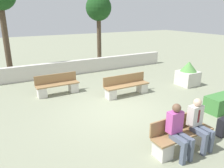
{
  "coord_description": "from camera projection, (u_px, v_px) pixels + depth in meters",
  "views": [
    {
      "loc": [
        -3.7,
        -6.23,
        3.42
      ],
      "look_at": [
        0.1,
        0.5,
        0.9
      ],
      "focal_mm": 35.0,
      "sensor_mm": 36.0,
      "label": 1
    }
  ],
  "objects": [
    {
      "name": "ground_plane",
      "position": [
        116.0,
        112.0,
        7.95
      ],
      "size": [
        60.0,
        60.0,
        0.0
      ],
      "primitive_type": "plane",
      "color": "gray"
    },
    {
      "name": "perimeter_wall",
      "position": [
        66.0,
        68.0,
        12.5
      ],
      "size": [
        13.28,
        0.3,
        0.81
      ],
      "color": "beige",
      "rests_on": "ground_plane"
    },
    {
      "name": "bench_front",
      "position": [
        182.0,
        137.0,
        5.69
      ],
      "size": [
        1.82,
        0.49,
        0.87
      ],
      "color": "#937047",
      "rests_on": "ground_plane"
    },
    {
      "name": "bench_left_side",
      "position": [
        127.0,
        87.0,
        9.47
      ],
      "size": [
        2.08,
        0.48,
        0.87
      ],
      "rotation": [
        0.0,
        0.0,
        -0.07
      ],
      "color": "#937047",
      "rests_on": "ground_plane"
    },
    {
      "name": "bench_right_side",
      "position": [
        58.0,
        87.0,
        9.58
      ],
      "size": [
        1.86,
        0.49,
        0.87
      ],
      "rotation": [
        0.0,
        0.0,
        0.16
      ],
      "color": "#937047",
      "rests_on": "ground_plane"
    },
    {
      "name": "person_seated_man",
      "position": [
        199.0,
        122.0,
        5.63
      ],
      "size": [
        0.38,
        0.63,
        1.35
      ],
      "color": "#515B70",
      "rests_on": "ground_plane"
    },
    {
      "name": "person_seated_woman",
      "position": [
        178.0,
        128.0,
        5.29
      ],
      "size": [
        0.38,
        0.63,
        1.36
      ],
      "color": "#515B70",
      "rests_on": "ground_plane"
    },
    {
      "name": "planter_corner_left",
      "position": [
        188.0,
        74.0,
        10.73
      ],
      "size": [
        0.9,
        0.9,
        1.19
      ],
      "color": "beige",
      "rests_on": "ground_plane"
    },
    {
      "name": "suitcase",
      "position": [
        224.0,
        127.0,
        6.33
      ],
      "size": [
        0.43,
        0.22,
        0.75
      ],
      "color": "black",
      "rests_on": "ground_plane"
    },
    {
      "name": "tree_center_left",
      "position": [
        99.0,
        9.0,
        14.13
      ],
      "size": [
        1.67,
        1.67,
        4.59
      ],
      "color": "#473828",
      "rests_on": "ground_plane"
    }
  ]
}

